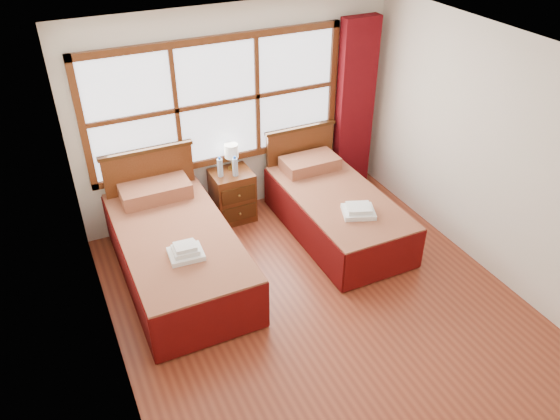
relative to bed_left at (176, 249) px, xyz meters
name	(u,v)px	position (x,y,z in m)	size (l,w,h in m)	color
floor	(323,310)	(1.17, -1.20, -0.34)	(4.50, 4.50, 0.00)	brown
ceiling	(337,62)	(1.17, -1.20, 2.26)	(4.50, 4.50, 0.00)	white
wall_back	(237,114)	(1.17, 1.05, 0.96)	(4.00, 4.00, 0.00)	silver
wall_left	(103,264)	(-0.83, -1.20, 0.96)	(4.50, 4.50, 0.00)	silver
wall_right	(497,159)	(3.17, -1.20, 0.96)	(4.50, 4.50, 0.00)	silver
window	(218,103)	(0.92, 1.02, 1.16)	(3.16, 0.06, 1.56)	white
curtain	(355,106)	(2.77, 0.91, 0.83)	(0.50, 0.16, 2.30)	#63090F
bed_left	(176,249)	(0.00, 0.00, 0.00)	(1.16, 2.24, 1.13)	#3C200C
bed_right	(335,209)	(1.99, 0.00, -0.03)	(1.05, 2.07, 1.02)	#3C200C
nightstand	(233,195)	(0.96, 0.80, -0.01)	(0.50, 0.49, 0.66)	#592B13
towels_left	(186,252)	(-0.01, -0.49, 0.31)	(0.35, 0.31, 0.14)	white
towels_right	(359,211)	(1.99, -0.50, 0.24)	(0.44, 0.41, 0.10)	white
lamp	(231,152)	(1.01, 0.89, 0.55)	(0.17, 0.17, 0.33)	#B7903A
bottle_near	(220,167)	(0.82, 0.78, 0.44)	(0.07, 0.07, 0.26)	#A6BED6
bottle_far	(235,167)	(0.99, 0.71, 0.43)	(0.07, 0.07, 0.26)	#A6BED6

